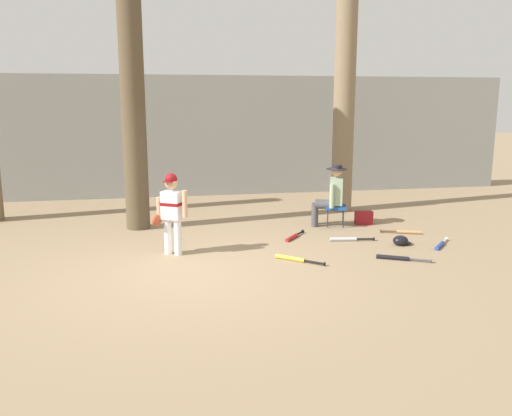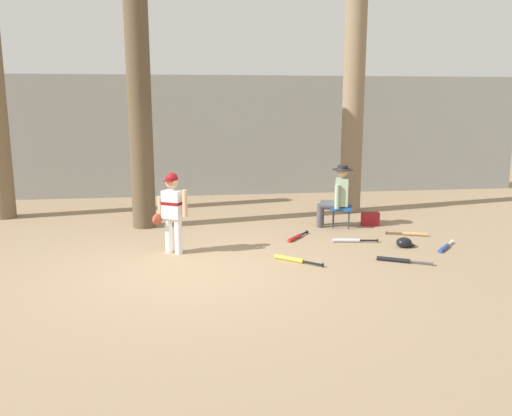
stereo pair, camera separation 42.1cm
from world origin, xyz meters
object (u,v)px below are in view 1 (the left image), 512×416
Objects in this scene: handbag_beside_stool at (364,218)px; bat_blue_youth at (440,245)px; batting_helmet_black at (401,241)px; folding_stool at (336,208)px; bat_black_composite at (397,258)px; tree_near_player at (133,98)px; young_ballplayer at (171,209)px; bat_yellow_trainer at (294,259)px; bat_red_barrel at (293,237)px; seated_spectator at (331,194)px; bat_aluminum_silver at (347,239)px; tree_behind_spectator at (344,102)px; bat_wood_tan at (405,232)px.

bat_blue_youth is (0.63, -1.82, -0.10)m from handbag_beside_stool.
batting_helmet_black is at bearing 160.37° from bat_blue_youth.
bat_black_composite is at bearing -85.63° from folding_stool.
tree_near_player is 11.16× the size of folding_stool.
young_ballplayer is 2.20× the size of bat_blue_youth.
bat_black_composite is 1.15× the size of bat_yellow_trainer.
bat_red_barrel is at bearing 156.71° from bat_blue_youth.
seated_spectator is at bearing 24.40° from young_ballplayer.
bat_black_composite is (3.96, -2.91, -2.42)m from tree_near_player.
handbag_beside_stool is 0.45× the size of bat_black_composite.
young_ballplayer is at bearing -155.60° from seated_spectator.
bat_aluminum_silver is at bearing 155.51° from bat_blue_youth.
seated_spectator is at bearing -117.17° from tree_behind_spectator.
bat_aluminum_silver is at bearing -94.33° from seated_spectator.
seated_spectator is at bearing 96.53° from bat_black_composite.
tree_near_player is at bearing 171.87° from seated_spectator.
bat_yellow_trainer is at bearing -165.01° from batting_helmet_black.
seated_spectator reaches higher than bat_blue_youth.
tree_behind_spectator is at bearing 72.39° from bat_aluminum_silver.
bat_aluminum_silver is 1.55m from bat_yellow_trainer.
tree_behind_spectator is at bearing 66.33° from folding_stool.
bat_aluminum_silver is 1.26× the size of bat_red_barrel.
tree_behind_spectator is 3.81m from batting_helmet_black.
tree_behind_spectator is 4.51m from bat_black_composite.
bat_aluminum_silver is at bearing -123.97° from handbag_beside_stool.
tree_near_player reaches higher than folding_stool.
handbag_beside_stool is at bearing 109.16° from bat_blue_youth.
bat_blue_youth is at bearing -70.84° from handbag_beside_stool.
young_ballplayer is 2.08m from bat_yellow_trainer.
tree_near_player reaches higher than handbag_beside_stool.
bat_blue_youth is 0.96m from bat_wood_tan.
bat_yellow_trainer is (-1.21, -0.97, 0.00)m from bat_aluminum_silver.
bat_blue_youth is at bearing -24.49° from bat_aluminum_silver.
young_ballplayer reaches higher than folding_stool.
handbag_beside_stool is (-0.03, -1.42, -2.26)m from tree_behind_spectator.
seated_spectator is at bearing 161.09° from folding_stool.
bat_aluminum_silver is at bearing -21.31° from bat_red_barrel.
batting_helmet_black is at bearing 14.99° from bat_yellow_trainer.
tree_behind_spectator reaches higher than folding_stool.
folding_stool is 0.82× the size of bat_red_barrel.
bat_blue_youth is 2.65m from bat_yellow_trainer.
young_ballplayer reaches higher than bat_aluminum_silver.
handbag_beside_stool is (0.61, 0.04, -0.23)m from folding_stool.
bat_aluminum_silver is at bearing -99.12° from folding_stool.
bat_blue_youth and bat_yellow_trainer have the same top height.
folding_stool reaches higher than bat_yellow_trainer.
bat_black_composite and bat_yellow_trainer have the same top height.
bat_aluminum_silver is (-0.79, -1.17, -0.10)m from handbag_beside_stool.
bat_wood_tan is at bearing 58.30° from batting_helmet_black.
young_ballplayer is (0.57, -1.94, -1.71)m from tree_near_player.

